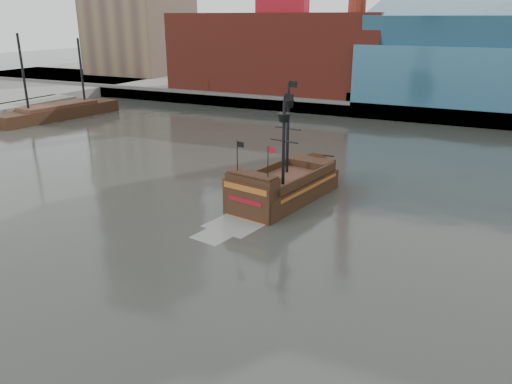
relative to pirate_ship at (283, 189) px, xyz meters
The scene contains 5 objects.
ground 19.18m from the pirate_ship, 91.73° to the right, with size 400.00×400.00×0.00m, color #2A2C27.
promenade_far 72.86m from the pirate_ship, 90.45° to the left, with size 220.00×60.00×2.00m, color slate.
seawall 43.37m from the pirate_ship, 90.76° to the left, with size 220.00×1.00×2.60m, color #4C4C49.
pirate_ship is the anchor object (origin of this frame).
docked_vessel 53.95m from the pirate_ship, 157.39° to the left, with size 8.25×21.99×14.61m.
Camera 1 is at (17.22, -21.65, 16.25)m, focal length 35.00 mm.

